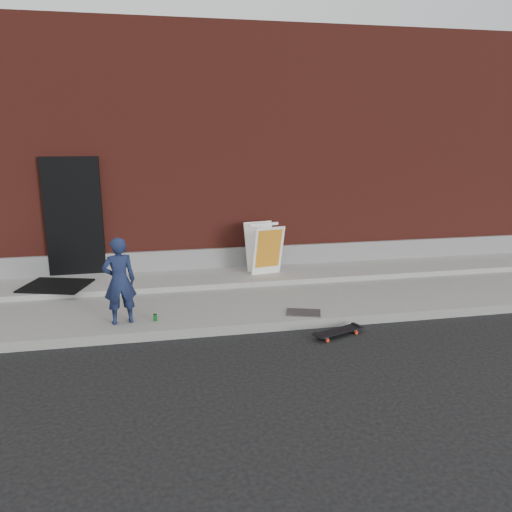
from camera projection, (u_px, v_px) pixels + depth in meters
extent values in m
plane|color=black|center=(234.00, 335.00, 7.50)|extent=(80.00, 80.00, 0.00)
cube|color=gray|center=(221.00, 298.00, 8.91)|extent=(20.00, 3.00, 0.15)
cube|color=gray|center=(215.00, 278.00, 9.73)|extent=(20.00, 1.20, 0.10)
cube|color=#5E2119|center=(193.00, 149.00, 13.55)|extent=(20.00, 8.00, 5.00)
cube|color=gray|center=(211.00, 258.00, 10.22)|extent=(20.00, 0.10, 0.40)
cube|color=black|center=(74.00, 217.00, 9.48)|extent=(1.05, 0.12, 2.25)
imported|color=#182143|center=(119.00, 281.00, 7.41)|extent=(0.54, 0.41, 1.33)
cylinder|color=red|center=(348.00, 329.00, 7.67)|extent=(0.06, 0.05, 0.06)
cylinder|color=red|center=(356.00, 332.00, 7.52)|extent=(0.06, 0.05, 0.06)
cylinder|color=red|center=(320.00, 336.00, 7.38)|extent=(0.06, 0.05, 0.06)
cylinder|color=red|center=(327.00, 340.00, 7.24)|extent=(0.06, 0.05, 0.06)
cube|color=silver|center=(352.00, 328.00, 7.58)|extent=(0.11, 0.18, 0.02)
cube|color=silver|center=(324.00, 336.00, 7.30)|extent=(0.11, 0.18, 0.02)
cube|color=black|center=(338.00, 331.00, 7.44)|extent=(0.83, 0.47, 0.02)
cube|color=white|center=(268.00, 251.00, 9.62)|extent=(0.63, 0.37, 0.97)
cube|color=white|center=(260.00, 246.00, 10.02)|extent=(0.63, 0.37, 0.97)
cube|color=yellow|center=(269.00, 254.00, 9.61)|extent=(0.52, 0.29, 0.77)
cube|color=white|center=(264.00, 224.00, 9.70)|extent=(0.59, 0.16, 0.05)
cylinder|color=#1B8B31|center=(155.00, 318.00, 7.64)|extent=(0.08, 0.08, 0.11)
cube|color=black|center=(56.00, 286.00, 9.01)|extent=(1.30, 1.16, 0.03)
cube|color=#505055|center=(303.00, 313.00, 7.97)|extent=(0.62, 0.49, 0.02)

